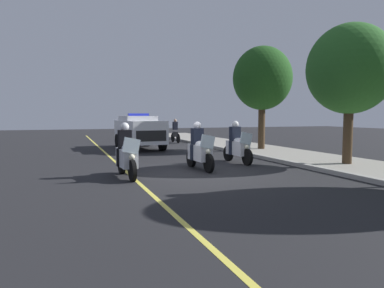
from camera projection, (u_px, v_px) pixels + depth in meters
The scene contains 11 objects.
ground_plane at pixel (201, 172), 12.03m from camera, with size 80.00×80.00×0.00m, color black.
curb_strip at pixel (298, 164), 13.38m from camera, with size 48.00×0.24×0.15m, color #9E9B93.
sidewalk_strip at pixel (338, 163), 14.03m from camera, with size 48.00×3.60×0.10m, color gray.
lane_stripe_center at pixel (131, 176), 11.21m from camera, with size 48.00×0.12×0.01m, color #E0D14C.
police_motorcycle_lead_left at pixel (126, 155), 10.98m from camera, with size 2.14×0.60×1.72m.
police_motorcycle_lead_right at pixel (199, 150), 12.54m from camera, with size 2.14×0.60×1.72m.
police_motorcycle_trailing at pixel (237, 146), 14.28m from camera, with size 2.14×0.60×1.72m.
police_suv at pixel (139, 130), 20.34m from camera, with size 5.00×2.30×2.05m.
cyclist_background at pixel (175, 131), 24.97m from camera, with size 1.76×0.33×1.69m.
tree_mid_block at pixel (350, 69), 13.18m from camera, with size 3.20×3.20×5.27m.
tree_far_back at pixel (262, 79), 19.16m from camera, with size 3.21×3.21×5.59m.
Camera 1 is at (11.08, -4.37, 1.94)m, focal length 32.89 mm.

